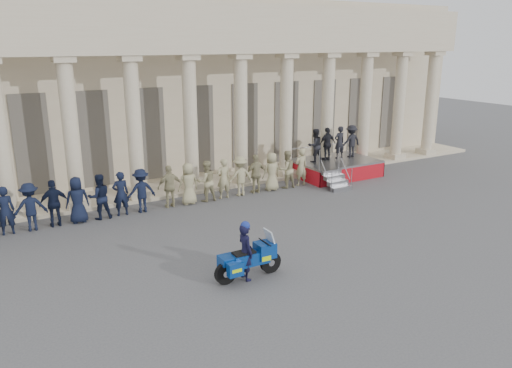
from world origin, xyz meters
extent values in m
plane|color=#444447|center=(0.00, 0.00, 0.00)|extent=(90.00, 90.00, 0.00)
cube|color=#BEAE8F|center=(0.00, 15.00, 4.50)|extent=(40.00, 10.00, 9.00)
cube|color=#BEAE8F|center=(0.00, 8.80, 0.07)|extent=(40.00, 2.60, 0.15)
cube|color=#BEAE8F|center=(0.00, 8.00, 6.79)|extent=(35.80, 1.00, 1.00)
cube|color=#BEAE8F|center=(0.00, 8.00, 7.89)|extent=(35.80, 1.00, 1.20)
cube|color=#BEAE8F|center=(-6.50, 8.00, 0.30)|extent=(0.90, 0.90, 0.30)
cylinder|color=#BEAE8F|center=(-6.50, 8.00, 3.25)|extent=(0.64, 0.64, 5.60)
cube|color=#BEAE8F|center=(-3.90, 8.00, 0.30)|extent=(0.90, 0.90, 0.30)
cylinder|color=#BEAE8F|center=(-3.90, 8.00, 3.25)|extent=(0.64, 0.64, 5.60)
cube|color=#BEAE8F|center=(-3.90, 8.00, 6.17)|extent=(0.85, 0.85, 0.24)
cube|color=#BEAE8F|center=(-1.30, 8.00, 0.30)|extent=(0.90, 0.90, 0.30)
cylinder|color=#BEAE8F|center=(-1.30, 8.00, 3.25)|extent=(0.64, 0.64, 5.60)
cube|color=#BEAE8F|center=(-1.30, 8.00, 6.17)|extent=(0.85, 0.85, 0.24)
cube|color=#BEAE8F|center=(1.30, 8.00, 0.30)|extent=(0.90, 0.90, 0.30)
cylinder|color=#BEAE8F|center=(1.30, 8.00, 3.25)|extent=(0.64, 0.64, 5.60)
cube|color=#BEAE8F|center=(1.30, 8.00, 6.17)|extent=(0.85, 0.85, 0.24)
cube|color=#BEAE8F|center=(3.90, 8.00, 0.30)|extent=(0.90, 0.90, 0.30)
cylinder|color=#BEAE8F|center=(3.90, 8.00, 3.25)|extent=(0.64, 0.64, 5.60)
cube|color=#BEAE8F|center=(3.90, 8.00, 6.17)|extent=(0.85, 0.85, 0.24)
cube|color=#BEAE8F|center=(6.50, 8.00, 0.30)|extent=(0.90, 0.90, 0.30)
cylinder|color=#BEAE8F|center=(6.50, 8.00, 3.25)|extent=(0.64, 0.64, 5.60)
cube|color=#BEAE8F|center=(6.50, 8.00, 6.17)|extent=(0.85, 0.85, 0.24)
cube|color=#BEAE8F|center=(9.10, 8.00, 0.30)|extent=(0.90, 0.90, 0.30)
cylinder|color=#BEAE8F|center=(9.10, 8.00, 3.25)|extent=(0.64, 0.64, 5.60)
cube|color=#BEAE8F|center=(9.10, 8.00, 6.17)|extent=(0.85, 0.85, 0.24)
cube|color=#BEAE8F|center=(11.70, 8.00, 0.30)|extent=(0.90, 0.90, 0.30)
cylinder|color=#BEAE8F|center=(11.70, 8.00, 3.25)|extent=(0.64, 0.64, 5.60)
cube|color=#BEAE8F|center=(11.70, 8.00, 6.17)|extent=(0.85, 0.85, 0.24)
cube|color=#BEAE8F|center=(14.30, 8.00, 0.30)|extent=(0.90, 0.90, 0.30)
cylinder|color=#BEAE8F|center=(14.30, 8.00, 3.25)|extent=(0.64, 0.64, 5.60)
cube|color=#BEAE8F|center=(14.30, 8.00, 6.17)|extent=(0.85, 0.85, 0.24)
cube|color=#BEAE8F|center=(16.90, 8.00, 0.30)|extent=(0.90, 0.90, 0.30)
cylinder|color=#BEAE8F|center=(16.90, 8.00, 3.25)|extent=(0.64, 0.64, 5.60)
cube|color=#BEAE8F|center=(16.90, 8.00, 6.17)|extent=(0.85, 0.85, 0.24)
cube|color=black|center=(-5.20, 10.02, 2.55)|extent=(1.30, 0.12, 4.20)
cube|color=black|center=(-2.60, 10.02, 2.55)|extent=(1.30, 0.12, 4.20)
cube|color=black|center=(0.00, 10.02, 2.55)|extent=(1.30, 0.12, 4.20)
cube|color=black|center=(2.60, 10.02, 2.55)|extent=(1.30, 0.12, 4.20)
cube|color=black|center=(5.20, 10.02, 2.55)|extent=(1.30, 0.12, 4.20)
cube|color=black|center=(7.80, 10.02, 2.55)|extent=(1.30, 0.12, 4.20)
cube|color=black|center=(10.40, 10.02, 2.55)|extent=(1.30, 0.12, 4.20)
cube|color=black|center=(13.00, 10.02, 2.55)|extent=(1.30, 0.12, 4.20)
cube|color=black|center=(15.60, 10.02, 2.55)|extent=(1.30, 0.12, 4.20)
imported|color=black|center=(-6.72, 6.37, 0.92)|extent=(0.67, 0.44, 1.84)
imported|color=black|center=(-5.87, 6.37, 0.92)|extent=(1.19, 0.68, 1.84)
imported|color=black|center=(-5.03, 6.37, 0.92)|extent=(1.08, 0.45, 1.84)
imported|color=black|center=(-4.18, 6.37, 0.92)|extent=(0.90, 0.58, 1.84)
imported|color=black|center=(-3.34, 6.37, 0.92)|extent=(0.89, 0.69, 1.84)
imported|color=black|center=(-2.50, 6.37, 0.92)|extent=(0.67, 0.44, 1.84)
imported|color=black|center=(-1.65, 6.37, 0.92)|extent=(1.19, 0.68, 1.84)
imported|color=tan|center=(-0.41, 6.37, 0.92)|extent=(1.08, 0.45, 1.84)
imported|color=tan|center=(0.44, 6.37, 0.92)|extent=(0.90, 0.58, 1.84)
imported|color=tan|center=(1.28, 6.37, 0.92)|extent=(0.89, 0.69, 1.84)
imported|color=tan|center=(2.13, 6.37, 0.92)|extent=(0.67, 0.44, 1.84)
imported|color=tan|center=(2.97, 6.37, 0.92)|extent=(1.19, 0.68, 1.84)
imported|color=tan|center=(3.82, 6.37, 0.92)|extent=(1.08, 0.45, 1.84)
imported|color=tan|center=(4.66, 6.37, 0.92)|extent=(0.90, 0.58, 1.84)
imported|color=tan|center=(5.51, 6.37, 0.92)|extent=(0.89, 0.69, 1.84)
imported|color=tan|center=(6.35, 6.37, 0.92)|extent=(0.67, 0.44, 1.84)
cube|color=gray|center=(9.00, 7.05, 0.80)|extent=(4.18, 2.99, 0.10)
cube|color=#A30D16|center=(9.00, 5.57, 0.37)|extent=(4.18, 0.04, 0.75)
cube|color=#A30D16|center=(6.92, 7.05, 0.37)|extent=(0.04, 2.99, 0.75)
cube|color=#A30D16|center=(11.07, 7.05, 0.37)|extent=(0.04, 2.99, 0.75)
cube|color=gray|center=(7.50, 4.65, 0.11)|extent=(1.10, 0.28, 0.21)
cube|color=gray|center=(7.50, 4.93, 0.32)|extent=(1.10, 0.28, 0.21)
cube|color=gray|center=(7.50, 5.21, 0.53)|extent=(1.10, 0.28, 0.21)
cube|color=gray|center=(7.50, 5.49, 0.74)|extent=(1.10, 0.28, 0.21)
cylinder|color=gray|center=(9.00, 8.49, 1.35)|extent=(4.18, 0.04, 0.04)
imported|color=black|center=(7.80, 7.25, 1.71)|extent=(0.84, 0.65, 1.72)
imported|color=black|center=(8.60, 7.25, 1.71)|extent=(1.01, 0.42, 1.72)
imported|color=black|center=(9.40, 7.25, 1.71)|extent=(0.63, 0.41, 1.72)
imported|color=black|center=(10.20, 7.25, 1.71)|extent=(1.11, 0.64, 1.72)
cylinder|color=black|center=(0.02, -1.13, 0.34)|extent=(0.67, 0.14, 0.67)
cylinder|color=black|center=(-1.51, -1.13, 0.34)|extent=(0.67, 0.14, 0.67)
cube|color=navy|center=(-0.69, -1.13, 0.63)|extent=(1.17, 0.43, 0.39)
cube|color=navy|center=(-0.18, -1.13, 0.80)|extent=(0.56, 0.53, 0.46)
cube|color=silver|center=(-0.18, -1.13, 0.56)|extent=(0.23, 0.31, 0.12)
cube|color=#B2BFCC|center=(-0.01, -1.13, 1.14)|extent=(0.21, 0.47, 0.55)
cube|color=black|center=(-0.90, -1.13, 0.84)|extent=(0.66, 0.35, 0.10)
cube|color=navy|center=(-1.46, -1.13, 0.71)|extent=(0.36, 0.35, 0.22)
cube|color=navy|center=(-1.36, -1.46, 0.56)|extent=(0.46, 0.23, 0.41)
cube|color=#B3E10B|center=(-1.36, -1.46, 0.56)|extent=(0.31, 0.25, 0.10)
cube|color=navy|center=(-1.36, -0.80, 0.56)|extent=(0.46, 0.23, 0.41)
cube|color=#B3E10B|center=(-1.36, -0.80, 0.56)|extent=(0.31, 0.25, 0.10)
cylinder|color=silver|center=(-1.20, -0.88, 0.31)|extent=(0.61, 0.10, 0.10)
cylinder|color=black|center=(-0.18, -1.13, 1.04)|extent=(0.04, 0.71, 0.04)
imported|color=black|center=(-0.85, -1.13, 0.87)|extent=(0.42, 0.64, 1.74)
sphere|color=navy|center=(-0.85, -1.13, 1.69)|extent=(0.28, 0.28, 0.28)
camera|label=1|loc=(-7.32, -13.05, 6.83)|focal=35.00mm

